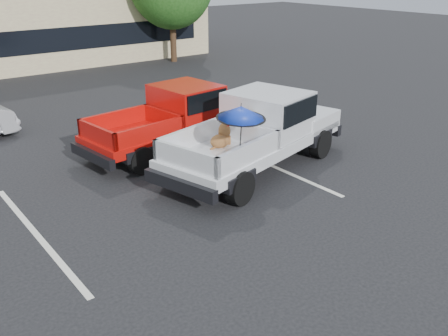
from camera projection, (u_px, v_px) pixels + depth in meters
The scene contains 5 objects.
ground at pixel (224, 229), 9.83m from camera, with size 90.00×90.00×0.00m, color black.
stripe_left at pixel (37, 235), 9.59m from camera, with size 0.12×5.00×0.01m, color silver.
stripe_right at pixel (268, 164), 12.98m from camera, with size 0.12×5.00×0.01m, color silver.
silver_pickup at pixel (263, 126), 12.54m from camera, with size 5.99×3.27×2.06m.
red_pickup at pixel (182, 114), 13.94m from camera, with size 5.45×2.42×1.74m.
Camera 1 is at (-5.27, -6.83, 4.84)m, focal length 40.00 mm.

